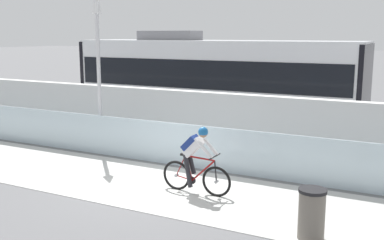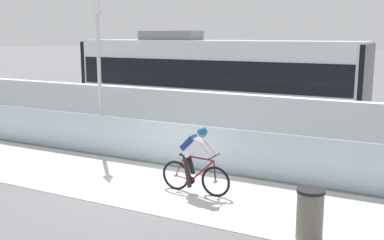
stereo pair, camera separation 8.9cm
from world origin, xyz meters
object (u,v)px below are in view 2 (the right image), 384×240
Objects in this scene: tram at (215,81)px; trash_bin at (310,214)px; cyclist_on_bike at (195,160)px; lamp_post_antenna at (98,47)px.

tram is 11.52× the size of trash_bin.
trash_bin is at bearing -55.00° from tram.
tram reaches higher than cyclist_on_bike.
tram is at bearing 111.37° from cyclist_on_bike.
lamp_post_antenna is at bearing -110.86° from tram.
cyclist_on_bike is at bearing 157.35° from trash_bin.
tram is at bearing 69.14° from lamp_post_antenna.
lamp_post_antenna is 8.67m from trash_bin.
lamp_post_antenna reaches higher than tram.
cyclist_on_bike reaches higher than trash_bin.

